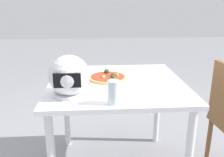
{
  "coord_description": "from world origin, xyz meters",
  "views": [
    {
      "loc": [
        0.15,
        1.67,
        1.32
      ],
      "look_at": [
        0.03,
        -0.02,
        0.77
      ],
      "focal_mm": 39.48,
      "sensor_mm": 36.0,
      "label": 1
    }
  ],
  "objects": [
    {
      "name": "pizza",
      "position": [
        0.06,
        -0.04,
        0.78
      ],
      "size": [
        0.28,
        0.28,
        0.05
      ],
      "color": "tan",
      "rests_on": "pizza_plate"
    },
    {
      "name": "pizza_plate",
      "position": [
        0.06,
        -0.04,
        0.76
      ],
      "size": [
        0.32,
        0.32,
        0.01
      ],
      "primitive_type": "cylinder",
      "color": "white",
      "rests_on": "dining_table"
    },
    {
      "name": "dining_table",
      "position": [
        0.0,
        0.0,
        0.66
      ],
      "size": [
        0.96,
        0.92,
        0.75
      ],
      "color": "white",
      "rests_on": "ground"
    },
    {
      "name": "drinking_glass",
      "position": [
        0.05,
        0.39,
        0.82
      ],
      "size": [
        0.07,
        0.07,
        0.14
      ],
      "primitive_type": "cylinder",
      "color": "silver",
      "rests_on": "dining_table"
    },
    {
      "name": "motorcycle_helmet",
      "position": [
        0.31,
        0.23,
        0.87
      ],
      "size": [
        0.25,
        0.25,
        0.25
      ],
      "color": "silver",
      "rests_on": "dining_table"
    }
  ]
}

